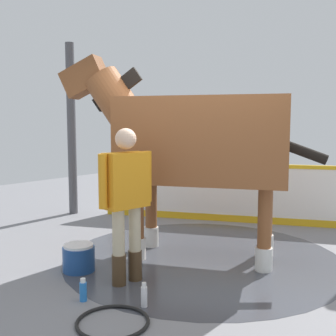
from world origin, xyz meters
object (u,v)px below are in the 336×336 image
(wash_bucket, at_px, (79,258))
(hose_coil, at_px, (113,322))
(horse, at_px, (195,141))
(bottle_spray, at_px, (83,291))
(handler, at_px, (126,195))
(bottle_shampoo, at_px, (144,296))

(wash_bucket, height_order, hose_coil, wash_bucket)
(horse, bearing_deg, bottle_spray, 64.18)
(bottle_spray, bearing_deg, hose_coil, 166.46)
(handler, bearing_deg, wash_bucket, -162.62)
(horse, relative_size, handler, 1.90)
(wash_bucket, xyz_separation_m, hose_coil, (-1.25, 0.63, -0.14))
(wash_bucket, relative_size, hose_coil, 0.58)
(wash_bucket, bearing_deg, bottle_spray, 144.38)
(handler, height_order, bottle_shampoo, handler)
(bottle_spray, bearing_deg, handler, -89.47)
(handler, height_order, hose_coil, handler)
(horse, height_order, handler, horse)
(horse, distance_m, handler, 1.28)
(bottle_spray, bearing_deg, bottle_shampoo, -152.76)
(bottle_shampoo, bearing_deg, hose_coil, 92.06)
(bottle_shampoo, height_order, hose_coil, bottle_shampoo)
(horse, height_order, wash_bucket, horse)
(wash_bucket, bearing_deg, handler, -170.87)
(handler, relative_size, wash_bucket, 4.49)
(hose_coil, bearing_deg, horse, -74.79)
(handler, distance_m, bottle_shampoo, 1.06)
(bottle_spray, bearing_deg, wash_bucket, -35.62)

